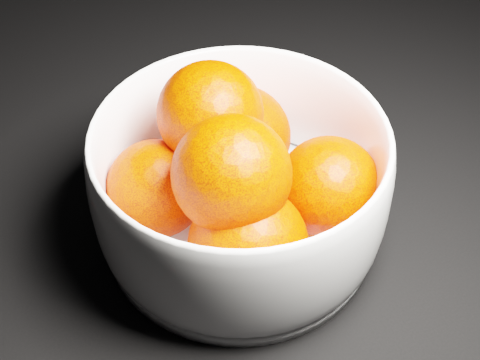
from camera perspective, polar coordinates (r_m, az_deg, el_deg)
name	(u,v)px	position (r m, az deg, el deg)	size (l,w,h in m)	color
ground	(441,134)	(0.74, 16.75, 3.79)	(3.00, 3.00, 0.00)	black
bowl	(240,185)	(0.56, 0.00, -0.44)	(0.25, 0.25, 0.12)	white
orange_pile	(238,174)	(0.55, -0.19, 0.54)	(0.22, 0.22, 0.15)	red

